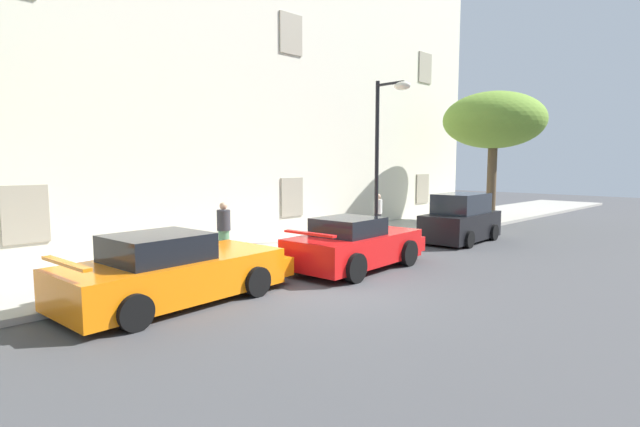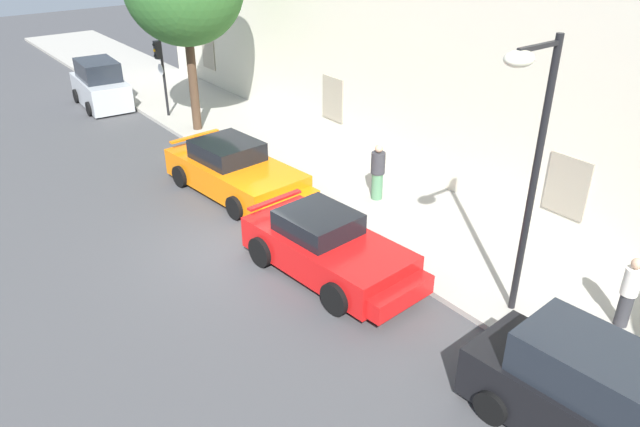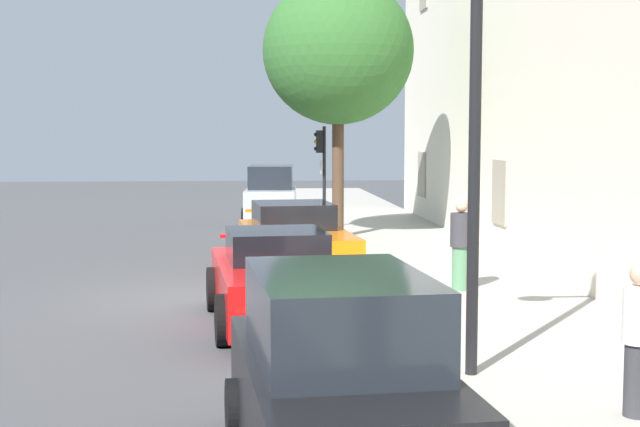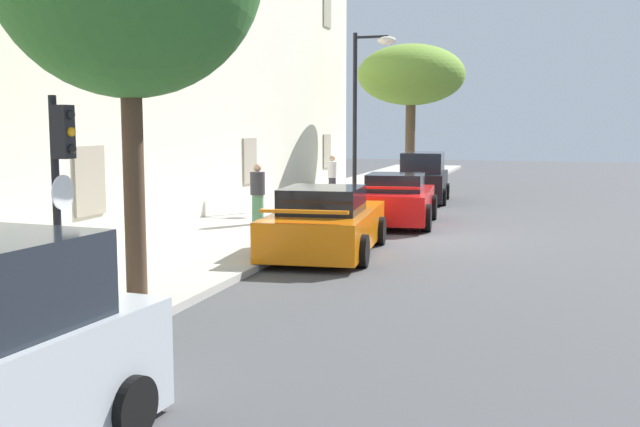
{
  "view_description": "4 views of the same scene",
  "coord_description": "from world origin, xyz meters",
  "px_view_note": "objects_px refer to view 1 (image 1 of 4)",
  "views": [
    {
      "loc": [
        -7.73,
        -7.68,
        2.89
      ],
      "look_at": [
        0.62,
        0.75,
        1.65
      ],
      "focal_mm": 26.77,
      "sensor_mm": 36.0,
      "label": 1
    },
    {
      "loc": [
        11.44,
        -6.49,
        7.74
      ],
      "look_at": [
        0.79,
        1.64,
        0.76
      ],
      "focal_mm": 33.88,
      "sensor_mm": 36.0,
      "label": 2
    },
    {
      "loc": [
        15.83,
        0.31,
        2.98
      ],
      "look_at": [
        1.39,
        1.56,
        1.67
      ],
      "focal_mm": 50.31,
      "sensor_mm": 36.0,
      "label": 3
    },
    {
      "loc": [
        -18.49,
        -3.13,
        2.82
      ],
      "look_at": [
        -1.99,
        1.87,
        0.74
      ],
      "focal_mm": 41.95,
      "sensor_mm": 36.0,
      "label": 4
    }
  ],
  "objects_px": {
    "pedestrian_admiring": "(378,213)",
    "sportscar_red_lead": "(180,271)",
    "pedestrian_strolling": "(224,229)",
    "sportscar_yellow_flank": "(358,245)",
    "street_lamp": "(387,131)",
    "hatchback_distant": "(461,220)",
    "tree_midblock": "(494,121)"
  },
  "relations": [
    {
      "from": "street_lamp",
      "to": "tree_midblock",
      "type": "bearing_deg",
      "value": -0.11
    },
    {
      "from": "sportscar_yellow_flank",
      "to": "pedestrian_strolling",
      "type": "relative_size",
      "value": 2.83
    },
    {
      "from": "hatchback_distant",
      "to": "tree_midblock",
      "type": "relative_size",
      "value": 0.63
    },
    {
      "from": "tree_midblock",
      "to": "pedestrian_admiring",
      "type": "height_order",
      "value": "tree_midblock"
    },
    {
      "from": "sportscar_red_lead",
      "to": "pedestrian_admiring",
      "type": "xyz_separation_m",
      "value": [
        10.24,
        2.8,
        0.3
      ]
    },
    {
      "from": "sportscar_yellow_flank",
      "to": "tree_midblock",
      "type": "bearing_deg",
      "value": 8.28
    },
    {
      "from": "sportscar_red_lead",
      "to": "pedestrian_admiring",
      "type": "height_order",
      "value": "pedestrian_admiring"
    },
    {
      "from": "sportscar_red_lead",
      "to": "pedestrian_strolling",
      "type": "relative_size",
      "value": 3.16
    },
    {
      "from": "pedestrian_admiring",
      "to": "pedestrian_strolling",
      "type": "distance_m",
      "value": 7.29
    },
    {
      "from": "tree_midblock",
      "to": "pedestrian_strolling",
      "type": "relative_size",
      "value": 3.72
    },
    {
      "from": "sportscar_red_lead",
      "to": "hatchback_distant",
      "type": "distance_m",
      "value": 11.26
    },
    {
      "from": "hatchback_distant",
      "to": "pedestrian_admiring",
      "type": "relative_size",
      "value": 2.47
    },
    {
      "from": "pedestrian_strolling",
      "to": "sportscar_yellow_flank",
      "type": "bearing_deg",
      "value": -57.22
    },
    {
      "from": "sportscar_yellow_flank",
      "to": "sportscar_red_lead",
      "type": "bearing_deg",
      "value": 173.7
    },
    {
      "from": "sportscar_red_lead",
      "to": "hatchback_distant",
      "type": "xyz_separation_m",
      "value": [
        11.25,
        -0.31,
        0.18
      ]
    },
    {
      "from": "sportscar_red_lead",
      "to": "pedestrian_strolling",
      "type": "height_order",
      "value": "pedestrian_strolling"
    },
    {
      "from": "sportscar_yellow_flank",
      "to": "pedestrian_strolling",
      "type": "xyz_separation_m",
      "value": [
        -2.17,
        3.36,
        0.31
      ]
    },
    {
      "from": "pedestrian_admiring",
      "to": "sportscar_red_lead",
      "type": "bearing_deg",
      "value": -164.7
    },
    {
      "from": "pedestrian_admiring",
      "to": "tree_midblock",
      "type": "bearing_deg",
      "value": -14.96
    },
    {
      "from": "sportscar_red_lead",
      "to": "sportscar_yellow_flank",
      "type": "bearing_deg",
      "value": -6.3
    },
    {
      "from": "sportscar_red_lead",
      "to": "sportscar_yellow_flank",
      "type": "distance_m",
      "value": 5.15
    },
    {
      "from": "pedestrian_strolling",
      "to": "sportscar_red_lead",
      "type": "bearing_deg",
      "value": -136.5
    },
    {
      "from": "street_lamp",
      "to": "pedestrian_admiring",
      "type": "bearing_deg",
      "value": 44.8
    },
    {
      "from": "hatchback_distant",
      "to": "street_lamp",
      "type": "height_order",
      "value": "street_lamp"
    },
    {
      "from": "sportscar_yellow_flank",
      "to": "street_lamp",
      "type": "xyz_separation_m",
      "value": [
        3.44,
        1.69,
        3.38
      ]
    },
    {
      "from": "sportscar_yellow_flank",
      "to": "pedestrian_admiring",
      "type": "xyz_separation_m",
      "value": [
        5.13,
        3.37,
        0.29
      ]
    },
    {
      "from": "sportscar_red_lead",
      "to": "pedestrian_strolling",
      "type": "bearing_deg",
      "value": 43.5
    },
    {
      "from": "hatchback_distant",
      "to": "pedestrian_admiring",
      "type": "bearing_deg",
      "value": 107.89
    },
    {
      "from": "street_lamp",
      "to": "pedestrian_admiring",
      "type": "relative_size",
      "value": 3.63
    },
    {
      "from": "sportscar_red_lead",
      "to": "street_lamp",
      "type": "distance_m",
      "value": 9.27
    },
    {
      "from": "street_lamp",
      "to": "hatchback_distant",
      "type": "bearing_deg",
      "value": -27.98
    },
    {
      "from": "tree_midblock",
      "to": "sportscar_red_lead",
      "type": "bearing_deg",
      "value": -176.19
    }
  ]
}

